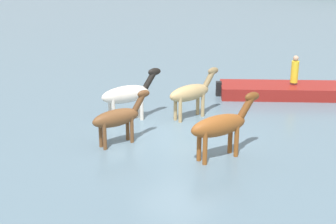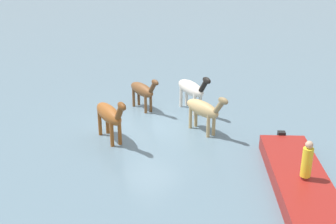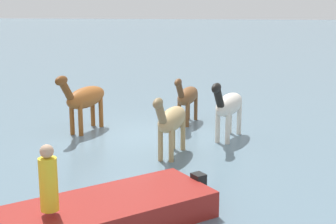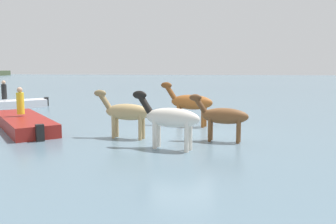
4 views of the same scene
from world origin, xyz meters
name	(u,v)px [view 1 (image 1 of 4)]	position (x,y,z in m)	size (l,w,h in m)	color
ground_plane	(176,141)	(0.00, 0.00, 0.00)	(162.61, 162.61, 0.00)	slate
horse_gray_outer	(118,118)	(-1.27, -1.50, 0.94)	(0.89, 2.21, 1.71)	brown
horse_dark_mare	(221,125)	(1.93, -0.16, 1.09)	(1.19, 2.53, 1.98)	brown
horse_pinto_flank	(191,93)	(-1.06, 2.11, 1.01)	(0.92, 2.37, 1.83)	tan
horse_rear_stallion	(128,94)	(-2.62, 0.28, 1.05)	(1.17, 2.44, 1.91)	silver
boat_motor_center	(288,92)	(0.44, 7.04, 0.19)	(5.65, 4.99, 0.78)	maroon
person_watcher_seated	(295,70)	(0.58, 7.22, 1.18)	(0.32, 0.32, 1.19)	yellow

